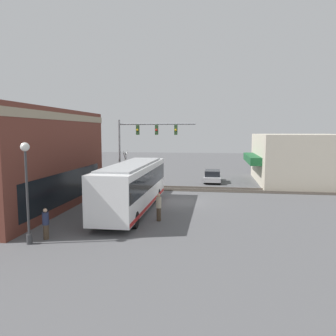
{
  "coord_description": "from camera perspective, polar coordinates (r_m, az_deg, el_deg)",
  "views": [
    {
      "loc": [
        -25.56,
        -2.95,
        5.63
      ],
      "look_at": [
        4.67,
        1.49,
        2.19
      ],
      "focal_mm": 35.0,
      "sensor_mm": 36.0,
      "label": 1
    }
  ],
  "objects": [
    {
      "name": "parked_car_silver",
      "position": [
        36.62,
        7.74,
        -1.47
      ],
      "size": [
        4.48,
        1.82,
        1.35
      ],
      "color": "#B7B7BC",
      "rests_on": "ground"
    },
    {
      "name": "shop_building",
      "position": [
        38.52,
        21.75,
        1.53
      ],
      "size": [
        12.14,
        10.05,
        5.31
      ],
      "color": "beige",
      "rests_on": "ground"
    },
    {
      "name": "streetlamp",
      "position": [
        17.55,
        -23.39,
        -2.62
      ],
      "size": [
        0.44,
        0.44,
        5.1
      ],
      "color": "#38383A",
      "rests_on": "ground"
    },
    {
      "name": "crossing_signal",
      "position": [
        30.97,
        -7.38,
        0.19
      ],
      "size": [
        1.41,
        1.18,
        3.81
      ],
      "color": "gray",
      "rests_on": "ground"
    },
    {
      "name": "pedestrian_by_lamp",
      "position": [
        18.46,
        -20.52,
        -9.07
      ],
      "size": [
        0.34,
        0.34,
        1.64
      ],
      "color": "#473828",
      "rests_on": "ground"
    },
    {
      "name": "ground_plane",
      "position": [
        26.34,
        1.75,
        -5.93
      ],
      "size": [
        120.0,
        120.0,
        0.0
      ],
      "primitive_type": "plane",
      "color": "#565659"
    },
    {
      "name": "rail_track_near",
      "position": [
        32.19,
        2.98,
        -3.61
      ],
      "size": [
        2.6,
        60.0,
        0.15
      ],
      "color": "#332D28",
      "rests_on": "ground"
    },
    {
      "name": "pedestrian_near_bus",
      "position": [
        20.75,
        -1.63,
        -6.78
      ],
      "size": [
        0.34,
        0.34,
        1.75
      ],
      "color": "#473828",
      "rests_on": "ground"
    },
    {
      "name": "traffic_signal_gantry",
      "position": [
        30.81,
        -4.54,
        5.17
      ],
      "size": [
        0.42,
        7.29,
        6.7
      ],
      "color": "gray",
      "rests_on": "ground"
    },
    {
      "name": "city_bus",
      "position": [
        23.11,
        -6.17,
        -2.95
      ],
      "size": [
        11.54,
        2.59,
        3.41
      ],
      "color": "white",
      "rests_on": "ground"
    }
  ]
}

